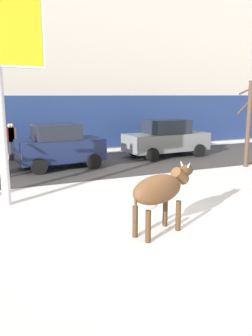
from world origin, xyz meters
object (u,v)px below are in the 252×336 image
Objects in this scene: pedestrian_by_cars at (11,142)px; bare_tree_far_back at (248,122)px; cow_brown at (160,190)px; car_grey_sedan at (166,138)px; pedestrian_far_left at (13,142)px; car_navy_hatchback at (60,146)px.

pedestrian_by_cars is 0.48× the size of bare_tree_far_back.
bare_tree_far_back is (7.08, 4.97, 0.94)m from cow_brown.
pedestrian_far_left is (-7.13, 2.05, -0.03)m from car_grey_sedan.
car_grey_sedan is at bearing -15.86° from pedestrian_by_cars.
cow_brown is at bearing -121.44° from car_grey_sedan.
cow_brown is at bearing -79.38° from pedestrian_by_cars.
pedestrian_far_left is (0.09, 0.00, 0.00)m from pedestrian_by_cars.
car_navy_hatchback reaches higher than car_grey_sedan.
cow_brown is 0.53× the size of bare_tree_far_back.
bare_tree_far_back reaches higher than pedestrian_far_left.
car_grey_sedan is 4.17m from bare_tree_far_back.
car_navy_hatchback is 3.13m from pedestrian_far_left.
car_grey_sedan is at bearing 58.56° from cow_brown.
bare_tree_far_back is at bearing 35.06° from cow_brown.
cow_brown is 10.80m from pedestrian_by_cars.
car_navy_hatchback is 2.08× the size of pedestrian_by_cars.
car_grey_sedan is 7.51m from pedestrian_by_cars.
car_grey_sedan is at bearing -16.05° from pedestrian_far_left.
car_navy_hatchback is 3.17m from pedestrian_by_cars.
car_grey_sedan reaches higher than cow_brown.
bare_tree_far_back reaches higher than car_grey_sedan.
pedestrian_far_left is 10.66m from bare_tree_far_back.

